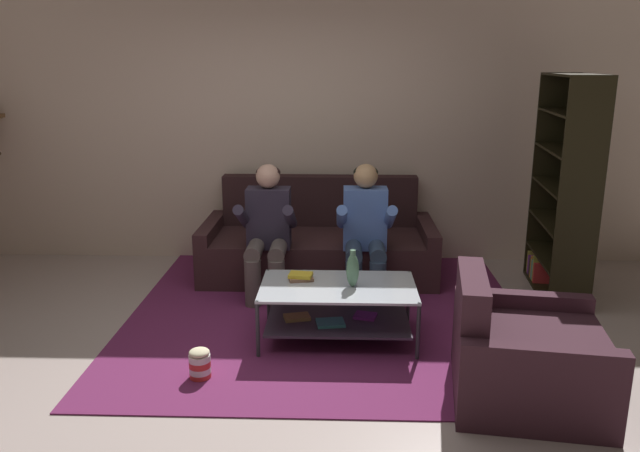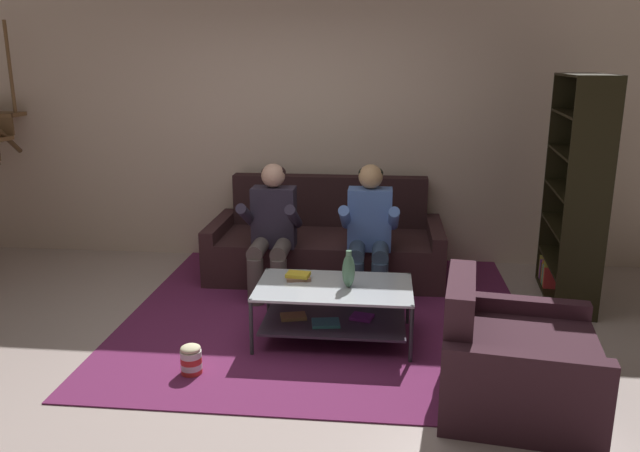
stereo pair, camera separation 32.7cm
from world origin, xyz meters
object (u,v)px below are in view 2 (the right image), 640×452
at_px(armchair, 513,364).
at_px(popcorn_tub, 191,360).
at_px(person_seated_left, 272,226).
at_px(vase, 349,270).
at_px(book_stack, 298,276).
at_px(person_seated_right, 369,228).
at_px(coffee_table, 333,304).
at_px(couch, 326,246).
at_px(bookshelf, 579,201).

xyz_separation_m(armchair, popcorn_tub, (-2.04, 0.16, -0.16)).
relative_size(person_seated_left, vase, 4.16).
bearing_deg(book_stack, person_seated_right, 56.85).
distance_m(coffee_table, popcorn_tub, 1.11).
bearing_deg(armchair, person_seated_right, 118.43).
bearing_deg(vase, couch, 101.37).
xyz_separation_m(coffee_table, armchair, (1.14, -0.79, -0.02)).
bearing_deg(couch, vase, -78.63).
xyz_separation_m(vase, bookshelf, (1.89, 1.09, 0.31)).
distance_m(couch, book_stack, 1.37).
xyz_separation_m(couch, coffee_table, (0.19, -1.47, -0.00)).
distance_m(bookshelf, popcorn_tub, 3.44).
height_order(coffee_table, popcorn_tub, coffee_table).
bearing_deg(popcorn_tub, person_seated_left, 79.62).
bearing_deg(person_seated_right, popcorn_tub, -126.41).
relative_size(couch, vase, 7.90).
height_order(couch, popcorn_tub, couch).
relative_size(book_stack, bookshelf, 0.11).
bearing_deg(vase, book_stack, 161.56).
height_order(couch, person_seated_right, person_seated_right).
distance_m(person_seated_left, bookshelf, 2.63).
bearing_deg(popcorn_tub, vase, 31.61).
xyz_separation_m(person_seated_right, book_stack, (-0.51, -0.78, -0.18)).
xyz_separation_m(couch, bookshelf, (2.19, -0.40, 0.58)).
distance_m(person_seated_left, armchair, 2.46).
distance_m(couch, person_seated_left, 0.80).
bearing_deg(coffee_table, armchair, -34.59).
height_order(vase, bookshelf, bookshelf).
relative_size(coffee_table, bookshelf, 0.59).
relative_size(vase, book_stack, 1.37).
xyz_separation_m(couch, armchair, (1.33, -2.26, -0.02)).
bearing_deg(coffee_table, person_seated_left, 124.49).
relative_size(person_seated_left, popcorn_tub, 5.47).
bearing_deg(armchair, popcorn_tub, 175.62).
distance_m(person_seated_left, book_stack, 0.87).
xyz_separation_m(book_stack, popcorn_tub, (-0.62, -0.75, -0.34)).
bearing_deg(book_stack, couch, 86.36).
bearing_deg(bookshelf, person_seated_right, -174.09).
bearing_deg(book_stack, vase, -18.44).
height_order(couch, book_stack, couch).
relative_size(person_seated_left, person_seated_right, 0.99).
height_order(person_seated_right, vase, person_seated_right).
xyz_separation_m(couch, vase, (0.30, -1.49, 0.27)).
distance_m(person_seated_right, coffee_table, 0.99).
height_order(person_seated_right, coffee_table, person_seated_right).
bearing_deg(person_seated_right, bookshelf, 5.91).
distance_m(coffee_table, armchair, 1.39).
distance_m(book_stack, bookshelf, 2.51).
height_order(bookshelf, popcorn_tub, bookshelf).
distance_m(vase, armchair, 1.32).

